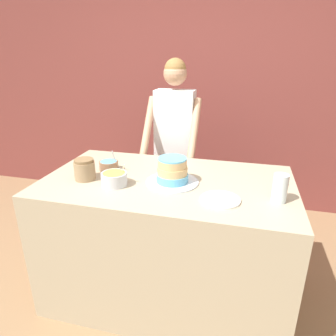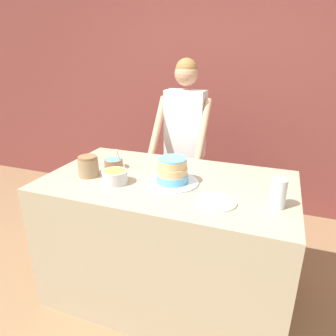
{
  "view_description": "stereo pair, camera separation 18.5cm",
  "coord_description": "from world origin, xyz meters",
  "px_view_note": "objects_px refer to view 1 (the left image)",
  "views": [
    {
      "loc": [
        0.45,
        -1.26,
        1.66
      ],
      "look_at": [
        0.02,
        0.41,
        1.0
      ],
      "focal_mm": 32.0,
      "sensor_mm": 36.0,
      "label": 1
    },
    {
      "loc": [
        0.62,
        -1.21,
        1.66
      ],
      "look_at": [
        0.02,
        0.41,
        1.0
      ],
      "focal_mm": 32.0,
      "sensor_mm": 36.0,
      "label": 2
    }
  ],
  "objects_px": {
    "drinking_glass": "(280,188)",
    "stoneware_jar": "(85,169)",
    "person_baker": "(174,133)",
    "cake": "(172,172)",
    "frosting_bowl_blue": "(109,165)",
    "frosting_bowl_yellow": "(114,178)",
    "ceramic_plate": "(220,200)"
  },
  "relations": [
    {
      "from": "stoneware_jar",
      "to": "ceramic_plate",
      "type": "bearing_deg",
      "value": -5.89
    },
    {
      "from": "drinking_glass",
      "to": "stoneware_jar",
      "type": "distance_m",
      "value": 1.18
    },
    {
      "from": "frosting_bowl_yellow",
      "to": "stoneware_jar",
      "type": "xyz_separation_m",
      "value": [
        -0.22,
        0.04,
        0.02
      ]
    },
    {
      "from": "cake",
      "to": "frosting_bowl_blue",
      "type": "distance_m",
      "value": 0.49
    },
    {
      "from": "frosting_bowl_yellow",
      "to": "drinking_glass",
      "type": "xyz_separation_m",
      "value": [
        0.96,
        0.02,
        0.04
      ]
    },
    {
      "from": "drinking_glass",
      "to": "ceramic_plate",
      "type": "xyz_separation_m",
      "value": [
        -0.31,
        -0.07,
        -0.07
      ]
    },
    {
      "from": "ceramic_plate",
      "to": "stoneware_jar",
      "type": "distance_m",
      "value": 0.88
    },
    {
      "from": "frosting_bowl_blue",
      "to": "stoneware_jar",
      "type": "height_order",
      "value": "frosting_bowl_blue"
    },
    {
      "from": "cake",
      "to": "ceramic_plate",
      "type": "xyz_separation_m",
      "value": [
        0.31,
        -0.17,
        -0.06
      ]
    },
    {
      "from": "drinking_glass",
      "to": "ceramic_plate",
      "type": "height_order",
      "value": "drinking_glass"
    },
    {
      "from": "frosting_bowl_blue",
      "to": "cake",
      "type": "bearing_deg",
      "value": -11.83
    },
    {
      "from": "cake",
      "to": "drinking_glass",
      "type": "xyz_separation_m",
      "value": [
        0.63,
        -0.11,
        0.01
      ]
    },
    {
      "from": "drinking_glass",
      "to": "stoneware_jar",
      "type": "relative_size",
      "value": 1.17
    },
    {
      "from": "drinking_glass",
      "to": "frosting_bowl_yellow",
      "type": "bearing_deg",
      "value": -178.81
    },
    {
      "from": "cake",
      "to": "drinking_glass",
      "type": "height_order",
      "value": "cake"
    },
    {
      "from": "frosting_bowl_yellow",
      "to": "stoneware_jar",
      "type": "bearing_deg",
      "value": 169.52
    },
    {
      "from": "frosting_bowl_blue",
      "to": "person_baker",
      "type": "bearing_deg",
      "value": 68.0
    },
    {
      "from": "person_baker",
      "to": "cake",
      "type": "relative_size",
      "value": 4.92
    },
    {
      "from": "ceramic_plate",
      "to": "cake",
      "type": "bearing_deg",
      "value": 150.97
    },
    {
      "from": "cake",
      "to": "stoneware_jar",
      "type": "height_order",
      "value": "cake"
    },
    {
      "from": "cake",
      "to": "ceramic_plate",
      "type": "height_order",
      "value": "cake"
    },
    {
      "from": "person_baker",
      "to": "cake",
      "type": "distance_m",
      "value": 0.85
    },
    {
      "from": "frosting_bowl_yellow",
      "to": "frosting_bowl_blue",
      "type": "height_order",
      "value": "frosting_bowl_blue"
    },
    {
      "from": "drinking_glass",
      "to": "ceramic_plate",
      "type": "bearing_deg",
      "value": -167.45
    },
    {
      "from": "cake",
      "to": "frosting_bowl_blue",
      "type": "relative_size",
      "value": 2.13
    },
    {
      "from": "stoneware_jar",
      "to": "frosting_bowl_blue",
      "type": "bearing_deg",
      "value": 66.38
    },
    {
      "from": "stoneware_jar",
      "to": "person_baker",
      "type": "bearing_deg",
      "value": 67.67
    },
    {
      "from": "cake",
      "to": "frosting_bowl_yellow",
      "type": "relative_size",
      "value": 2.08
    },
    {
      "from": "person_baker",
      "to": "stoneware_jar",
      "type": "relative_size",
      "value": 11.92
    },
    {
      "from": "cake",
      "to": "frosting_bowl_yellow",
      "type": "distance_m",
      "value": 0.36
    },
    {
      "from": "drinking_glass",
      "to": "ceramic_plate",
      "type": "distance_m",
      "value": 0.33
    },
    {
      "from": "frosting_bowl_yellow",
      "to": "frosting_bowl_blue",
      "type": "xyz_separation_m",
      "value": [
        -0.14,
        0.23,
        -0.01
      ]
    }
  ]
}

